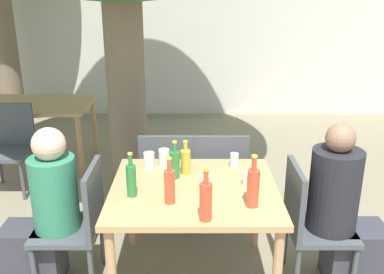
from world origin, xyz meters
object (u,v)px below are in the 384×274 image
patio_chair_0 (77,220)px  person_seated_0 (42,217)px  patio_chair_3 (218,175)px  green_bottle_5 (129,180)px  dining_table_back (29,111)px  drinking_glass_4 (232,160)px  soda_bottle_2 (168,185)px  drinking_glass_0 (247,179)px  soda_bottle_0 (251,187)px  drinking_glass_3 (162,157)px  oil_cruet_1 (184,161)px  person_seated_1 (341,215)px  dining_table_front (192,199)px  patio_chair_4 (8,143)px  patio_chair_1 (307,219)px  drinking_glass_2 (203,182)px  green_bottle_3 (173,164)px  drinking_glass_1 (147,161)px  soda_bottle_4 (204,200)px  patio_chair_2 (165,175)px

patio_chair_0 → person_seated_0: size_ratio=0.76×
patio_chair_3 → green_bottle_5: green_bottle_5 is taller
dining_table_back → drinking_glass_4: size_ratio=12.96×
soda_bottle_2 → drinking_glass_0: bearing=25.5°
soda_bottle_0 → drinking_glass_3: soda_bottle_0 is taller
person_seated_0 → oil_cruet_1: 1.04m
patio_chair_3 → drinking_glass_4: size_ratio=8.34×
dining_table_back → green_bottle_5: (1.47, -2.28, 0.20)m
person_seated_1 → drinking_glass_0: (-0.65, 0.04, 0.26)m
patio_chair_0 → dining_table_front: bearing=90.0°
patio_chair_4 → oil_cruet_1: 2.24m
person_seated_0 → green_bottle_5: size_ratio=3.91×
dining_table_back → patio_chair_3: patio_chair_3 is taller
patio_chair_1 → person_seated_0: (-1.81, -0.00, 0.02)m
dining_table_front → drinking_glass_0: drinking_glass_0 is taller
drinking_glass_2 → drinking_glass_0: bearing=8.2°
dining_table_back → person_seated_1: (2.88, -2.16, -0.13)m
dining_table_front → person_seated_0: size_ratio=0.96×
soda_bottle_2 → green_bottle_3: size_ratio=1.11×
patio_chair_4 → drinking_glass_2: patio_chair_4 is taller
drinking_glass_3 → drinking_glass_2: bearing=-52.4°
patio_chair_3 → drinking_glass_1: bearing=37.0°
patio_chair_3 → patio_chair_4: (-2.09, 0.78, 0.00)m
dining_table_front → drinking_glass_4: size_ratio=10.49×
green_bottle_5 → dining_table_front: bearing=16.6°
dining_table_back → person_seated_0: person_seated_0 is taller
dining_table_front → drinking_glass_0: bearing=5.8°
patio_chair_4 → drinking_glass_4: 2.47m
patio_chair_1 → person_seated_0: 1.81m
soda_bottle_0 → drinking_glass_1: size_ratio=2.66×
patio_chair_4 → soda_bottle_2: size_ratio=2.93×
oil_cruet_1 → soda_bottle_4: soda_bottle_4 is taller
patio_chair_2 → soda_bottle_0: (0.57, -0.98, 0.37)m
patio_chair_3 → soda_bottle_4: size_ratio=2.78×
drinking_glass_3 → soda_bottle_0: bearing=-47.4°
soda_bottle_0 → patio_chair_3: bearing=97.6°
person_seated_0 → drinking_glass_4: size_ratio=10.90×
dining_table_back → drinking_glass_1: bearing=-50.3°
oil_cruet_1 → soda_bottle_4: (0.12, -0.64, 0.03)m
green_bottle_3 → drinking_glass_4: 0.47m
patio_chair_1 → soda_bottle_0: soda_bottle_0 is taller
patio_chair_1 → soda_bottle_4: bearing=119.8°
dining_table_front → oil_cruet_1: (-0.06, 0.23, 0.18)m
soda_bottle_4 → drinking_glass_4: 0.80m
patio_chair_1 → green_bottle_3: bearing=80.4°
person_seated_1 → patio_chair_0: bearing=90.0°
drinking_glass_0 → drinking_glass_1: size_ratio=0.73×
patio_chair_2 → green_bottle_3: 0.67m
patio_chair_4 → oil_cruet_1: size_ratio=3.57×
person_seated_1 → soda_bottle_4: 1.09m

